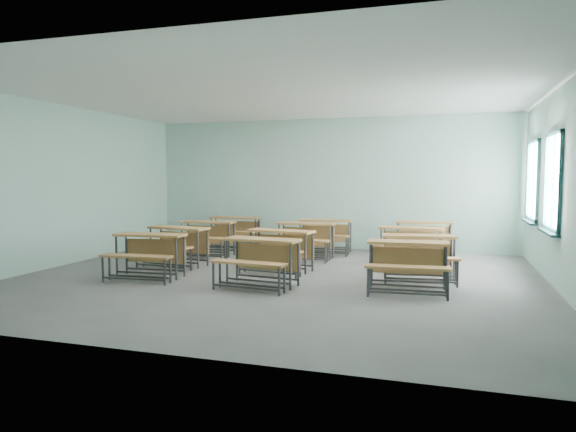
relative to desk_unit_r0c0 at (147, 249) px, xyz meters
name	(u,v)px	position (x,y,z in m)	size (l,w,h in m)	color
room	(281,187)	(2.24, 0.71, 1.08)	(9.04, 8.04, 3.24)	slate
desk_unit_r0c0	(147,249)	(0.00, 0.00, 0.00)	(1.30, 0.92, 0.77)	#A16E3A
desk_unit_r0c1	(259,255)	(2.11, -0.07, 0.00)	(1.32, 0.96, 0.77)	#A16E3A
desk_unit_r0c2	(408,258)	(4.43, 0.26, 0.00)	(1.29, 0.91, 0.77)	#A16E3A
desk_unit_r1c0	(175,240)	(-0.14, 1.23, 0.00)	(1.34, 0.98, 0.77)	#A16E3A
desk_unit_r1c1	(279,244)	(2.00, 1.28, 0.00)	(1.34, 0.99, 0.77)	#A16E3A
desk_unit_r1c2	(419,250)	(4.55, 1.20, 0.00)	(1.33, 0.98, 0.77)	#A16E3A
desk_unit_r2c0	(206,233)	(-0.15, 2.60, 0.00)	(1.27, 0.87, 0.77)	#A16E3A
desk_unit_r2c1	(305,235)	(2.07, 2.87, 0.00)	(1.24, 0.83, 0.77)	#A16E3A
desk_unit_r2c2	(410,240)	(4.31, 2.57, 0.00)	(1.31, 0.95, 0.77)	#A16E3A
desk_unit_r3c0	(234,227)	(-0.03, 3.91, 0.00)	(1.32, 0.95, 0.77)	#A16E3A
desk_unit_r3c1	(325,231)	(2.30, 3.80, 0.00)	(1.28, 0.90, 0.77)	#A16E3A
desk_unit_r3c2	(424,233)	(4.52, 3.97, 0.00)	(1.26, 0.87, 0.77)	#A16E3A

